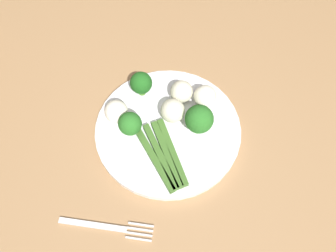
{
  "coord_description": "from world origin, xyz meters",
  "views": [
    {
      "loc": [
        0.38,
        0.05,
        1.32
      ],
      "look_at": [
        0.07,
        -0.02,
        0.77
      ],
      "focal_mm": 34.47,
      "sensor_mm": 36.0,
      "label": 1
    }
  ],
  "objects_px": {
    "dining_table": "(183,129)",
    "cauliflower_back": "(116,112)",
    "asparagus_bundle": "(164,155)",
    "broccoli_near_center": "(140,85)",
    "cauliflower_near_fork": "(182,92)",
    "fork": "(107,227)",
    "cauliflower_edge": "(173,111)",
    "broccoli_right": "(130,124)",
    "cauliflower_outer_edge": "(205,96)",
    "broccoli_left": "(199,119)",
    "plate": "(168,129)"
  },
  "relations": [
    {
      "from": "dining_table",
      "to": "broccoli_near_center",
      "type": "relative_size",
      "value": 20.63
    },
    {
      "from": "dining_table",
      "to": "asparagus_bundle",
      "type": "distance_m",
      "value": 0.18
    },
    {
      "from": "broccoli_left",
      "to": "fork",
      "type": "bearing_deg",
      "value": -27.37
    },
    {
      "from": "broccoli_left",
      "to": "cauliflower_back",
      "type": "relative_size",
      "value": 1.44
    },
    {
      "from": "broccoli_near_center",
      "to": "cauliflower_back",
      "type": "bearing_deg",
      "value": -24.05
    },
    {
      "from": "asparagus_bundle",
      "to": "broccoli_right",
      "type": "relative_size",
      "value": 2.57
    },
    {
      "from": "cauliflower_edge",
      "to": "cauliflower_outer_edge",
      "type": "relative_size",
      "value": 1.05
    },
    {
      "from": "cauliflower_edge",
      "to": "cauliflower_back",
      "type": "xyz_separation_m",
      "value": [
        0.03,
        -0.11,
        -0.0
      ]
    },
    {
      "from": "cauliflower_outer_edge",
      "to": "cauliflower_edge",
      "type": "bearing_deg",
      "value": -47.52
    },
    {
      "from": "cauliflower_back",
      "to": "dining_table",
      "type": "bearing_deg",
      "value": 120.1
    },
    {
      "from": "broccoli_near_center",
      "to": "cauliflower_outer_edge",
      "type": "relative_size",
      "value": 1.22
    },
    {
      "from": "asparagus_bundle",
      "to": "broccoli_left",
      "type": "height_order",
      "value": "broccoli_left"
    },
    {
      "from": "plate",
      "to": "broccoli_right",
      "type": "distance_m",
      "value": 0.08
    },
    {
      "from": "plate",
      "to": "cauliflower_edge",
      "type": "xyz_separation_m",
      "value": [
        -0.02,
        0.0,
        0.03
      ]
    },
    {
      "from": "fork",
      "to": "broccoli_left",
      "type": "bearing_deg",
      "value": 56.75
    },
    {
      "from": "cauliflower_near_fork",
      "to": "fork",
      "type": "relative_size",
      "value": 0.28
    },
    {
      "from": "broccoli_near_center",
      "to": "fork",
      "type": "xyz_separation_m",
      "value": [
        0.27,
        0.02,
        -0.05
      ]
    },
    {
      "from": "cauliflower_near_fork",
      "to": "cauliflower_edge",
      "type": "distance_m",
      "value": 0.05
    },
    {
      "from": "broccoli_near_center",
      "to": "cauliflower_near_fork",
      "type": "distance_m",
      "value": 0.08
    },
    {
      "from": "cauliflower_edge",
      "to": "fork",
      "type": "bearing_deg",
      "value": -14.07
    },
    {
      "from": "asparagus_bundle",
      "to": "cauliflower_outer_edge",
      "type": "height_order",
      "value": "cauliflower_outer_edge"
    },
    {
      "from": "dining_table",
      "to": "cauliflower_back",
      "type": "bearing_deg",
      "value": -59.9
    },
    {
      "from": "broccoli_left",
      "to": "broccoli_right",
      "type": "height_order",
      "value": "broccoli_left"
    },
    {
      "from": "cauliflower_back",
      "to": "cauliflower_near_fork",
      "type": "bearing_deg",
      "value": 124.6
    },
    {
      "from": "asparagus_bundle",
      "to": "broccoli_near_center",
      "type": "bearing_deg",
      "value": -4.81
    },
    {
      "from": "cauliflower_near_fork",
      "to": "fork",
      "type": "distance_m",
      "value": 0.29
    },
    {
      "from": "cauliflower_edge",
      "to": "cauliflower_back",
      "type": "height_order",
      "value": "cauliflower_edge"
    },
    {
      "from": "broccoli_left",
      "to": "cauliflower_outer_edge",
      "type": "xyz_separation_m",
      "value": [
        -0.07,
        0.0,
        -0.02
      ]
    },
    {
      "from": "dining_table",
      "to": "asparagus_bundle",
      "type": "bearing_deg",
      "value": -5.93
    },
    {
      "from": "broccoli_right",
      "to": "cauliflower_outer_edge",
      "type": "distance_m",
      "value": 0.16
    },
    {
      "from": "cauliflower_edge",
      "to": "fork",
      "type": "relative_size",
      "value": 0.29
    },
    {
      "from": "dining_table",
      "to": "cauliflower_back",
      "type": "height_order",
      "value": "cauliflower_back"
    },
    {
      "from": "broccoli_near_center",
      "to": "cauliflower_back",
      "type": "xyz_separation_m",
      "value": [
        0.07,
        -0.03,
        -0.01
      ]
    },
    {
      "from": "cauliflower_near_fork",
      "to": "broccoli_right",
      "type": "bearing_deg",
      "value": -36.63
    },
    {
      "from": "cauliflower_near_fork",
      "to": "cauliflower_back",
      "type": "distance_m",
      "value": 0.14
    },
    {
      "from": "broccoli_left",
      "to": "cauliflower_near_fork",
      "type": "height_order",
      "value": "broccoli_left"
    },
    {
      "from": "cauliflower_outer_edge",
      "to": "broccoli_right",
      "type": "bearing_deg",
      "value": -50.44
    },
    {
      "from": "dining_table",
      "to": "broccoli_left",
      "type": "xyz_separation_m",
      "value": [
        0.06,
        0.04,
        0.15
      ]
    },
    {
      "from": "cauliflower_edge",
      "to": "dining_table",
      "type": "bearing_deg",
      "value": 158.07
    },
    {
      "from": "dining_table",
      "to": "cauliflower_back",
      "type": "xyz_separation_m",
      "value": [
        0.07,
        -0.12,
        0.14
      ]
    },
    {
      "from": "broccoli_left",
      "to": "broccoli_near_center",
      "type": "bearing_deg",
      "value": -112.78
    },
    {
      "from": "plate",
      "to": "dining_table",
      "type": "bearing_deg",
      "value": 163.12
    },
    {
      "from": "broccoli_near_center",
      "to": "cauliflower_outer_edge",
      "type": "distance_m",
      "value": 0.13
    },
    {
      "from": "cauliflower_edge",
      "to": "broccoli_right",
      "type": "bearing_deg",
      "value": -52.92
    },
    {
      "from": "fork",
      "to": "cauliflower_edge",
      "type": "bearing_deg",
      "value": 70.05
    },
    {
      "from": "broccoli_left",
      "to": "cauliflower_back",
      "type": "bearing_deg",
      "value": -85.66
    },
    {
      "from": "cauliflower_outer_edge",
      "to": "dining_table",
      "type": "bearing_deg",
      "value": -80.3
    },
    {
      "from": "cauliflower_edge",
      "to": "cauliflower_back",
      "type": "bearing_deg",
      "value": -75.26
    },
    {
      "from": "cauliflower_edge",
      "to": "fork",
      "type": "xyz_separation_m",
      "value": [
        0.23,
        -0.06,
        -0.04
      ]
    },
    {
      "from": "cauliflower_edge",
      "to": "asparagus_bundle",
      "type": "bearing_deg",
      "value": 2.54
    }
  ]
}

